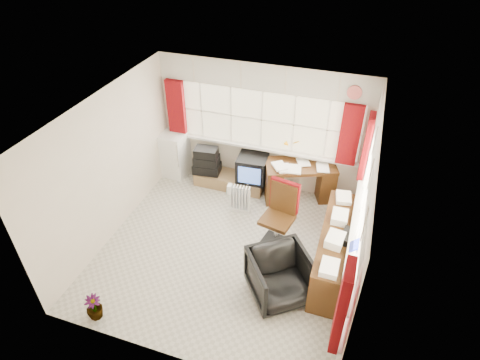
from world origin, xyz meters
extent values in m
plane|color=beige|center=(0.00, 0.00, 0.00)|extent=(4.00, 4.00, 0.00)
plane|color=beige|center=(0.00, 2.00, 1.25)|extent=(4.00, 0.00, 4.00)
plane|color=beige|center=(0.00, -2.00, 1.25)|extent=(4.00, 0.00, 4.00)
plane|color=beige|center=(-2.00, 0.00, 1.25)|extent=(0.00, 4.00, 4.00)
plane|color=beige|center=(2.00, 0.00, 1.25)|extent=(0.00, 4.00, 4.00)
plane|color=white|center=(0.00, 0.00, 2.50)|extent=(4.00, 4.00, 0.00)
plane|color=beige|center=(0.00, 1.98, 1.45)|extent=(3.60, 0.00, 3.60)
cube|color=white|center=(0.00, 1.94, 0.87)|extent=(3.70, 0.12, 0.05)
cube|color=white|center=(-1.20, 1.97, 1.45)|extent=(0.03, 0.02, 1.10)
cube|color=white|center=(-0.60, 1.97, 1.45)|extent=(0.03, 0.02, 1.10)
cube|color=white|center=(0.00, 1.97, 1.45)|extent=(0.03, 0.02, 1.10)
cube|color=white|center=(0.60, 1.97, 1.45)|extent=(0.03, 0.02, 1.10)
cube|color=white|center=(1.20, 1.97, 1.45)|extent=(0.03, 0.02, 1.10)
plane|color=beige|center=(1.98, 0.00, 1.45)|extent=(0.00, 3.60, 3.60)
cube|color=white|center=(1.94, 0.00, 0.87)|extent=(0.12, 3.70, 0.05)
cube|color=white|center=(1.97, -1.20, 1.45)|extent=(0.02, 0.03, 1.10)
cube|color=white|center=(1.97, -0.60, 1.45)|extent=(0.02, 0.03, 1.10)
cube|color=white|center=(1.97, 0.00, 1.45)|extent=(0.02, 0.03, 1.10)
cube|color=white|center=(1.97, 0.60, 1.45)|extent=(0.02, 0.03, 1.10)
cube|color=white|center=(1.97, 1.20, 1.45)|extent=(0.02, 0.03, 1.10)
cube|color=maroon|center=(-1.70, 1.90, 1.46)|extent=(0.35, 0.10, 1.15)
cube|color=maroon|center=(1.60, 1.90, 1.46)|extent=(0.35, 0.10, 1.15)
cube|color=maroon|center=(1.90, 1.60, 1.46)|extent=(0.10, 0.35, 1.15)
cube|color=maroon|center=(1.90, -1.70, 1.46)|extent=(0.10, 0.35, 1.15)
cube|color=beige|center=(0.00, 1.96, 2.25)|extent=(3.95, 0.08, 0.48)
cube|color=beige|center=(1.96, 0.00, 2.25)|extent=(0.08, 3.95, 0.48)
cube|color=#4F2B12|center=(0.83, 1.80, 0.72)|extent=(1.45, 1.08, 0.06)
cube|color=#4F2B12|center=(0.36, 1.61, 0.35)|extent=(0.49, 0.65, 0.69)
cube|color=#4F2B12|center=(1.29, 1.99, 0.35)|extent=(0.49, 0.65, 0.69)
cube|color=white|center=(0.83, 1.80, 0.76)|extent=(0.32, 0.36, 0.02)
cube|color=white|center=(0.83, 1.80, 0.77)|extent=(0.32, 0.36, 0.02)
cube|color=white|center=(0.83, 1.80, 0.77)|extent=(0.32, 0.36, 0.02)
cube|color=white|center=(0.83, 1.80, 0.77)|extent=(0.32, 0.36, 0.02)
cube|color=white|center=(0.83, 1.80, 0.78)|extent=(0.32, 0.36, 0.02)
cube|color=white|center=(0.83, 1.80, 0.78)|extent=(0.32, 0.36, 0.02)
cube|color=white|center=(0.83, 1.80, 0.79)|extent=(0.32, 0.36, 0.02)
cylinder|color=#FBA70A|center=(0.73, 2.00, 0.76)|extent=(0.09, 0.09, 0.02)
cylinder|color=#FBA70A|center=(0.73, 2.00, 0.93)|extent=(0.02, 0.02, 0.34)
cone|color=#FBA70A|center=(0.73, 2.00, 1.07)|extent=(0.17, 0.15, 0.14)
cube|color=black|center=(0.75, 0.35, 0.02)|extent=(0.59, 0.59, 0.04)
cylinder|color=silver|center=(0.75, 0.35, 0.29)|extent=(0.07, 0.07, 0.58)
cube|color=#4F2B12|center=(0.75, 0.35, 0.58)|extent=(0.57, 0.55, 0.07)
cube|color=#4F2B12|center=(0.80, 0.59, 0.89)|extent=(0.45, 0.14, 0.56)
cube|color=maroon|center=(0.80, 0.59, 0.91)|extent=(0.49, 0.16, 0.58)
imported|color=black|center=(1.05, -0.60, 0.38)|extent=(1.16, 1.17, 0.77)
cube|color=white|center=(-0.10, 1.03, 0.04)|extent=(0.38, 0.16, 0.07)
cube|color=white|center=(-0.27, 1.02, 0.32)|extent=(0.03, 0.11, 0.49)
cube|color=white|center=(-0.22, 1.02, 0.32)|extent=(0.03, 0.11, 0.49)
cube|color=white|center=(-0.16, 1.03, 0.32)|extent=(0.03, 0.11, 0.49)
cube|color=white|center=(-0.10, 1.03, 0.32)|extent=(0.03, 0.11, 0.49)
cube|color=white|center=(-0.05, 1.03, 0.32)|extent=(0.03, 0.11, 0.49)
cube|color=white|center=(0.01, 1.03, 0.32)|extent=(0.03, 0.11, 0.49)
cube|color=white|center=(0.06, 1.04, 0.32)|extent=(0.03, 0.11, 0.49)
cube|color=#4F2B12|center=(1.73, 0.20, 0.38)|extent=(0.50, 2.00, 0.75)
cube|color=white|center=(1.70, -0.60, 0.80)|extent=(0.24, 0.32, 0.10)
cube|color=white|center=(1.70, -0.07, 0.80)|extent=(0.24, 0.32, 0.10)
cube|color=white|center=(1.70, 0.47, 0.80)|extent=(0.24, 0.32, 0.10)
cube|color=white|center=(1.70, 1.00, 0.80)|extent=(0.24, 0.32, 0.10)
cube|color=black|center=(1.91, 0.07, 0.81)|extent=(0.30, 0.37, 0.11)
cube|color=olive|center=(-0.55, 1.72, 0.12)|extent=(1.40, 0.50, 0.25)
cube|color=black|center=(-0.09, 1.74, 0.51)|extent=(0.60, 0.55, 0.51)
cube|color=#4D77DB|center=(-0.07, 1.48, 0.51)|extent=(0.43, 0.05, 0.35)
cube|color=black|center=(-1.03, 1.68, 0.35)|extent=(0.57, 0.40, 0.19)
cube|color=black|center=(-1.03, 1.68, 0.54)|extent=(0.52, 0.37, 0.19)
cube|color=black|center=(-1.03, 1.68, 0.72)|extent=(0.47, 0.35, 0.18)
cube|color=white|center=(-1.80, 1.80, 0.47)|extent=(0.60, 0.60, 0.95)
cube|color=silver|center=(-1.56, 1.50, 0.61)|extent=(0.02, 0.02, 0.50)
imported|color=white|center=(-0.12, 1.51, 0.15)|extent=(0.16, 0.16, 0.30)
imported|color=#99E4DF|center=(-0.47, 1.45, 0.08)|extent=(0.10, 0.10, 0.17)
imported|color=black|center=(-1.29, -1.80, 0.20)|extent=(0.30, 0.30, 0.41)
camera|label=1|loc=(1.72, -4.43, 4.89)|focal=30.00mm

